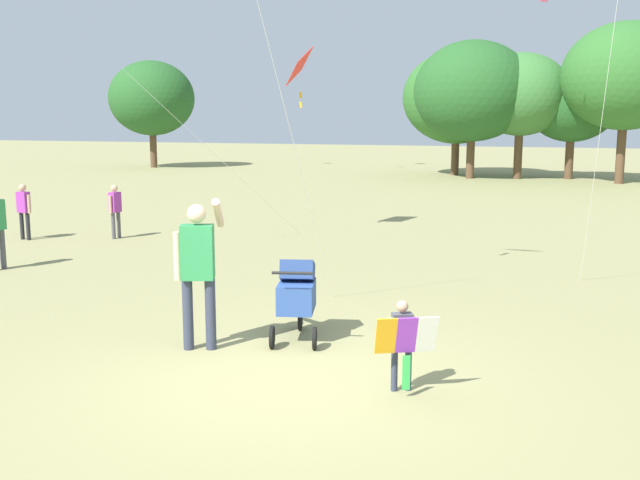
{
  "coord_description": "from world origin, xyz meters",
  "views": [
    {
      "loc": [
        2.71,
        -7.14,
        2.82
      ],
      "look_at": [
        -0.06,
        1.34,
        1.3
      ],
      "focal_mm": 41.63,
      "sensor_mm": 36.0,
      "label": 1
    }
  ],
  "objects_px": {
    "stroller": "(297,292)",
    "kite_green_novelty": "(296,71)",
    "child_with_butterfly_kite": "(403,338)",
    "person_sitting_far": "(115,207)",
    "person_adult_flyer": "(198,263)",
    "person_couple_left": "(24,207)"
  },
  "relations": [
    {
      "from": "stroller",
      "to": "person_adult_flyer",
      "type": "bearing_deg",
      "value": -142.94
    },
    {
      "from": "person_sitting_far",
      "to": "kite_green_novelty",
      "type": "bearing_deg",
      "value": 25.81
    },
    {
      "from": "person_sitting_far",
      "to": "person_adult_flyer",
      "type": "bearing_deg",
      "value": -50.32
    },
    {
      "from": "child_with_butterfly_kite",
      "to": "kite_green_novelty",
      "type": "distance_m",
      "value": 10.7
    },
    {
      "from": "child_with_butterfly_kite",
      "to": "stroller",
      "type": "xyz_separation_m",
      "value": [
        -1.64,
        1.37,
        0.03
      ]
    },
    {
      "from": "child_with_butterfly_kite",
      "to": "person_adult_flyer",
      "type": "relative_size",
      "value": 0.52
    },
    {
      "from": "stroller",
      "to": "kite_green_novelty",
      "type": "xyz_separation_m",
      "value": [
        -2.81,
        7.82,
        3.19
      ]
    },
    {
      "from": "child_with_butterfly_kite",
      "to": "person_sitting_far",
      "type": "xyz_separation_m",
      "value": [
        -8.22,
        7.37,
        0.15
      ]
    },
    {
      "from": "person_sitting_far",
      "to": "person_couple_left",
      "type": "xyz_separation_m",
      "value": [
        -1.86,
        -0.8,
        0.02
      ]
    },
    {
      "from": "stroller",
      "to": "kite_green_novelty",
      "type": "bearing_deg",
      "value": 109.77
    },
    {
      "from": "child_with_butterfly_kite",
      "to": "person_couple_left",
      "type": "bearing_deg",
      "value": 146.91
    },
    {
      "from": "child_with_butterfly_kite",
      "to": "kite_green_novelty",
      "type": "relative_size",
      "value": 0.22
    },
    {
      "from": "child_with_butterfly_kite",
      "to": "person_sitting_far",
      "type": "relative_size",
      "value": 0.77
    },
    {
      "from": "person_adult_flyer",
      "to": "person_couple_left",
      "type": "height_order",
      "value": "person_adult_flyer"
    },
    {
      "from": "stroller",
      "to": "person_couple_left",
      "type": "distance_m",
      "value": 9.91
    },
    {
      "from": "person_couple_left",
      "to": "child_with_butterfly_kite",
      "type": "bearing_deg",
      "value": -33.09
    },
    {
      "from": "child_with_butterfly_kite",
      "to": "person_couple_left",
      "type": "relative_size",
      "value": 0.75
    },
    {
      "from": "child_with_butterfly_kite",
      "to": "stroller",
      "type": "bearing_deg",
      "value": 140.17
    },
    {
      "from": "person_couple_left",
      "to": "person_adult_flyer",
      "type": "bearing_deg",
      "value": -38.56
    },
    {
      "from": "kite_green_novelty",
      "to": "person_couple_left",
      "type": "distance_m",
      "value": 6.92
    },
    {
      "from": "person_sitting_far",
      "to": "person_couple_left",
      "type": "height_order",
      "value": "person_couple_left"
    },
    {
      "from": "kite_green_novelty",
      "to": "person_sitting_far",
      "type": "distance_m",
      "value": 5.19
    }
  ]
}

